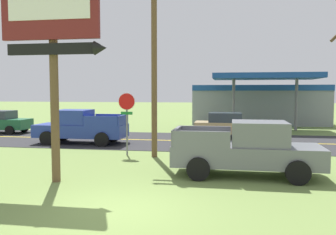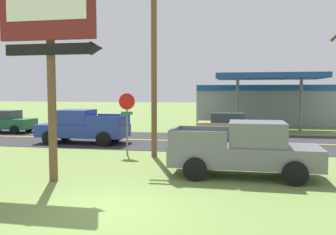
% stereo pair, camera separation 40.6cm
% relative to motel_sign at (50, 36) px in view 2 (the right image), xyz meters
% --- Properties ---
extents(ground_plane, '(180.00, 180.00, 0.00)m').
position_rel_motel_sign_xyz_m(ground_plane, '(2.82, -2.42, -4.80)').
color(ground_plane, olive).
extents(road_asphalt, '(140.00, 8.00, 0.02)m').
position_rel_motel_sign_xyz_m(road_asphalt, '(2.82, 10.58, -4.79)').
color(road_asphalt, '#2B2B2D').
rests_on(road_asphalt, ground).
extents(road_centre_line, '(126.00, 0.20, 0.01)m').
position_rel_motel_sign_xyz_m(road_centre_line, '(2.82, 10.58, -4.78)').
color(road_centre_line, gold).
rests_on(road_centre_line, road_asphalt).
extents(motel_sign, '(3.55, 0.54, 6.79)m').
position_rel_motel_sign_xyz_m(motel_sign, '(0.00, 0.00, 0.00)').
color(motel_sign, brown).
rests_on(motel_sign, ground).
extents(stop_sign, '(0.80, 0.08, 2.95)m').
position_rel_motel_sign_xyz_m(stop_sign, '(0.89, 5.34, -2.78)').
color(stop_sign, slate).
rests_on(stop_sign, ground).
extents(utility_pole, '(1.90, 0.26, 9.04)m').
position_rel_motel_sign_xyz_m(utility_pole, '(2.26, 5.12, 0.02)').
color(utility_pole, brown).
rests_on(utility_pole, ground).
extents(gas_station, '(12.00, 11.50, 4.40)m').
position_rel_motel_sign_xyz_m(gas_station, '(8.44, 23.70, -2.86)').
color(gas_station, gray).
rests_on(gas_station, ground).
extents(pickup_grey_parked_on_lawn, '(5.22, 2.28, 1.96)m').
position_rel_motel_sign_xyz_m(pickup_grey_parked_on_lawn, '(6.31, 2.00, -3.84)').
color(pickup_grey_parked_on_lawn, slate).
rests_on(pickup_grey_parked_on_lawn, ground).
extents(pickup_blue_on_road, '(5.20, 2.24, 1.96)m').
position_rel_motel_sign_xyz_m(pickup_blue_on_road, '(-2.86, 8.58, -3.84)').
color(pickup_blue_on_road, '#233893').
rests_on(pickup_blue_on_road, ground).
extents(car_tan_near_lane, '(4.20, 2.00, 1.64)m').
position_rel_motel_sign_xyz_m(car_tan_near_lane, '(5.54, 12.58, -3.97)').
color(car_tan_near_lane, tan).
rests_on(car_tan_near_lane, ground).
extents(car_green_mid_lane, '(4.20, 2.00, 1.64)m').
position_rel_motel_sign_xyz_m(car_green_mid_lane, '(-10.73, 12.58, -3.97)').
color(car_green_mid_lane, '#1E6038').
rests_on(car_green_mid_lane, ground).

